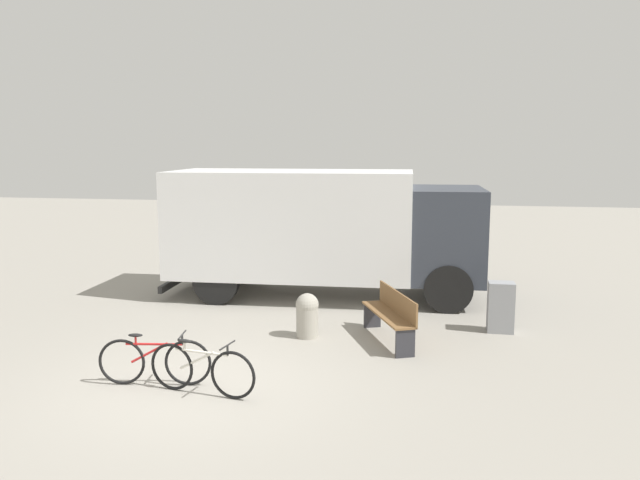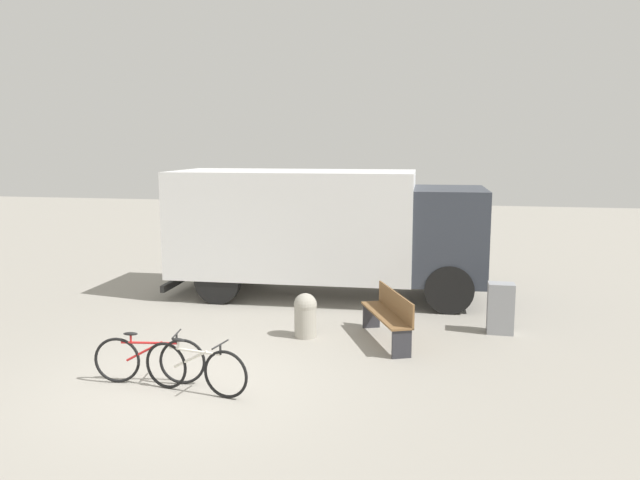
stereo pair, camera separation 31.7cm
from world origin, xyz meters
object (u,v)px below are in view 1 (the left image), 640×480
at_px(delivery_truck, 321,226).
at_px(utility_box, 501,307).
at_px(park_bench, 392,313).
at_px(bicycle_near, 155,361).
at_px(bicycle_middle, 202,369).
at_px(bollard_near_bench, 307,314).

distance_m(delivery_truck, utility_box, 4.69).
distance_m(park_bench, bicycle_near, 4.35).
distance_m(bicycle_near, bicycle_middle, 0.85).
xyz_separation_m(park_bench, bollard_near_bench, (-1.57, -0.03, -0.09)).
bearing_deg(utility_box, bollard_near_bench, -164.63).
height_order(bollard_near_bench, utility_box, utility_box).
distance_m(bollard_near_bench, utility_box, 3.74).
bearing_deg(bicycle_near, bollard_near_bench, 48.53).
height_order(delivery_truck, bollard_near_bench, delivery_truck).
relative_size(delivery_truck, bollard_near_bench, 8.85).
height_order(park_bench, bicycle_near, park_bench).
bearing_deg(park_bench, utility_box, -87.99).
xyz_separation_m(bicycle_near, bollard_near_bench, (1.78, 2.74, 0.07)).
xyz_separation_m(delivery_truck, bollard_near_bench, (0.33, -3.26, -1.24)).
bearing_deg(park_bench, bicycle_near, 106.21).
distance_m(bicycle_middle, utility_box, 6.03).
distance_m(park_bench, bollard_near_bench, 1.57).
height_order(delivery_truck, bicycle_near, delivery_truck).
relative_size(park_bench, utility_box, 1.97).
distance_m(bicycle_middle, bollard_near_bench, 3.10).
relative_size(bollard_near_bench, utility_box, 0.86).
xyz_separation_m(park_bench, utility_box, (2.03, 0.96, -0.04)).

